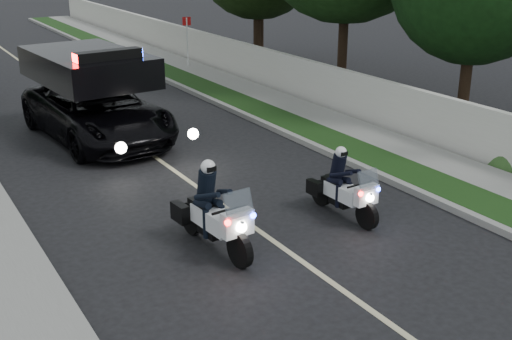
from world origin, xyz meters
The scene contains 14 objects.
ground centered at (0.00, 0.00, 0.00)m, with size 120.00×120.00×0.00m, color black.
curb_right centered at (4.10, 10.00, 0.07)m, with size 0.20×60.00×0.15m, color gray.
grass_verge centered at (4.80, 10.00, 0.08)m, with size 1.20×60.00×0.16m, color #193814.
sidewalk_right centered at (6.10, 10.00, 0.08)m, with size 1.40×60.00×0.16m, color gray.
property_wall centered at (7.10, 10.00, 0.75)m, with size 0.22×60.00×1.50m, color beige.
lane_marking centered at (0.00, 10.00, 0.00)m, with size 0.12×50.00×0.01m, color #BFB78C.
police_moto_left centered at (-1.13, 1.67, 0.00)m, with size 0.72×2.06×1.75m, color silver, non-canonical shape.
police_moto_right centered at (1.90, 1.62, 0.00)m, with size 0.62×1.78×1.52m, color silver, non-canonical shape.
police_suv centered at (-0.75, 9.65, 0.00)m, with size 2.80×6.05×2.94m, color black.
sign_post centered at (6.00, 17.86, 0.00)m, with size 0.37×0.37×2.37m, color red, non-canonical shape.
tree_right_a centered at (9.81, 5.57, 0.00)m, with size 5.13×5.13×8.54m, color black, non-canonical shape.
tree_right_b centered at (9.25, 11.06, 0.00)m, with size 7.04×7.04×11.73m, color #1D4316, non-canonical shape.
tree_right_c centered at (9.68, 17.78, 0.00)m, with size 5.51×5.51×9.18m, color #143410, non-canonical shape.
tree_right_d centered at (9.38, 17.49, 0.00)m, with size 5.61×5.61×9.35m, color #1E3812, non-canonical shape.
Camera 1 is at (-6.11, -8.16, 5.57)m, focal length 45.20 mm.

